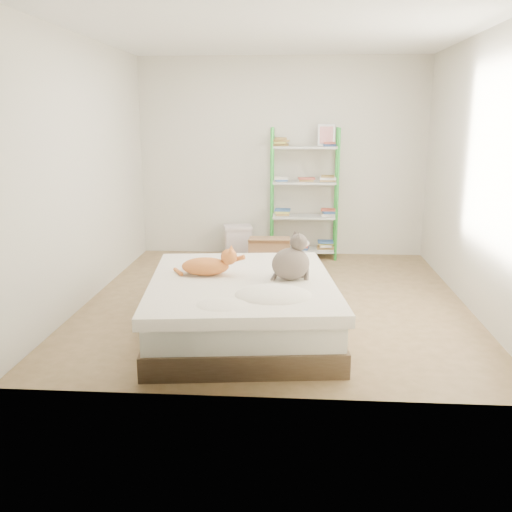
# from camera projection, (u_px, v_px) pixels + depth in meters

# --- Properties ---
(room) EXTENTS (3.81, 4.21, 2.61)m
(room) POSITION_uv_depth(u_px,v_px,m) (276.00, 173.00, 5.54)
(room) COLOR #9E8057
(room) RESTS_ON ground
(bed) EXTENTS (1.74, 2.08, 0.49)m
(bed) POSITION_uv_depth(u_px,v_px,m) (242.00, 307.00, 4.88)
(bed) COLOR brown
(bed) RESTS_ON ground
(orange_cat) EXTENTS (0.50, 0.29, 0.20)m
(orange_cat) POSITION_uv_depth(u_px,v_px,m) (205.00, 264.00, 4.93)
(orange_cat) COLOR orange
(orange_cat) RESTS_ON bed
(grey_cat) EXTENTS (0.43, 0.39, 0.40)m
(grey_cat) POSITION_uv_depth(u_px,v_px,m) (291.00, 257.00, 4.77)
(grey_cat) COLOR brown
(grey_cat) RESTS_ON bed
(shelf_unit) EXTENTS (0.88, 0.36, 1.74)m
(shelf_unit) POSITION_uv_depth(u_px,v_px,m) (304.00, 197.00, 7.46)
(shelf_unit) COLOR green
(shelf_unit) RESTS_ON ground
(cardboard_box) EXTENTS (0.52, 0.50, 0.41)m
(cardboard_box) POSITION_uv_depth(u_px,v_px,m) (269.00, 253.00, 7.08)
(cardboard_box) COLOR #8D5C41
(cardboard_box) RESTS_ON ground
(white_bin) EXTENTS (0.42, 0.39, 0.42)m
(white_bin) POSITION_uv_depth(u_px,v_px,m) (238.00, 241.00, 7.63)
(white_bin) COLOR beige
(white_bin) RESTS_ON ground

